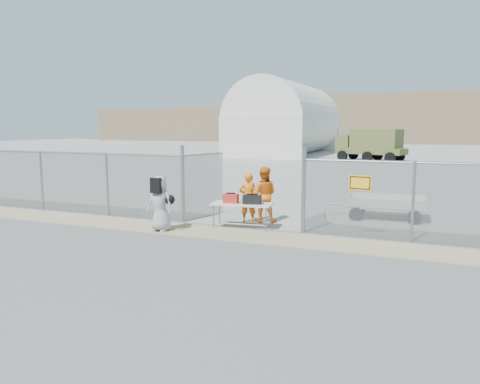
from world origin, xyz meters
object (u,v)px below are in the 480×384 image
at_px(security_worker_left, 248,198).
at_px(utility_trailer, 386,207).
at_px(visitor, 160,203).
at_px(security_worker_right, 263,195).
at_px(folding_table, 242,216).

relative_size(security_worker_left, utility_trailer, 0.49).
bearing_deg(visitor, security_worker_right, 44.73).
bearing_deg(utility_trailer, folding_table, -142.84).
bearing_deg(folding_table, security_worker_left, 92.62).
xyz_separation_m(folding_table, security_worker_right, (0.30, 1.12, 0.52)).
distance_m(visitor, utility_trailer, 7.56).
bearing_deg(utility_trailer, security_worker_left, -152.61).
xyz_separation_m(security_worker_right, utility_trailer, (3.63, 2.15, -0.50)).
bearing_deg(utility_trailer, security_worker_right, -152.05).
height_order(folding_table, utility_trailer, utility_trailer).
bearing_deg(utility_trailer, visitor, -145.48).
xyz_separation_m(security_worker_left, utility_trailer, (4.08, 2.36, -0.41)).
height_order(folding_table, security_worker_left, security_worker_left).
xyz_separation_m(security_worker_right, visitor, (-2.39, -2.42, -0.07)).
xyz_separation_m(visitor, utility_trailer, (6.02, 4.56, -0.43)).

